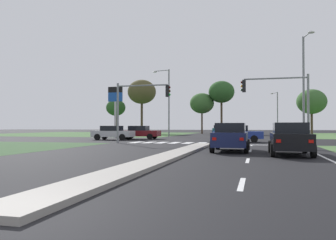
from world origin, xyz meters
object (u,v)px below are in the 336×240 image
at_px(car_black_sixth, 290,139).
at_px(car_red_eighth, 223,129).
at_px(car_silver_fifth, 113,133).
at_px(treeline_near, 116,108).
at_px(treeline_second, 142,92).
at_px(car_blue_second, 238,133).
at_px(car_navy_third, 231,137).
at_px(treeline_fourth, 221,92).
at_px(car_maroon_seventh, 140,132).
at_px(fuel_price_totem, 115,100).
at_px(car_teal_fourth, 219,130).
at_px(treeline_third, 202,103).
at_px(street_lamp_second, 304,83).
at_px(street_lamp_fourth, 277,110).
at_px(pedestrian_at_median, 224,129).
at_px(traffic_signal_near_left, 138,101).
at_px(street_lamp_third, 168,99).
at_px(traffic_signal_near_right, 282,96).
at_px(treeline_fifth, 312,102).

relative_size(car_black_sixth, car_red_eighth, 0.99).
xyz_separation_m(car_silver_fifth, treeline_near, (-13.57, 33.08, 4.45)).
bearing_deg(treeline_second, car_blue_second, -58.38).
xyz_separation_m(car_navy_third, treeline_fourth, (-4.86, 44.83, 6.92)).
distance_m(car_maroon_seventh, fuel_price_totem, 6.52).
relative_size(car_teal_fourth, treeline_third, 0.55).
xyz_separation_m(street_lamp_second, street_lamp_fourth, (-0.15, 40.96, -0.67)).
distance_m(car_maroon_seventh, pedestrian_at_median, 10.75).
distance_m(traffic_signal_near_left, street_lamp_third, 19.85).
bearing_deg(car_red_eighth, pedestrian_at_median, 95.81).
xyz_separation_m(car_teal_fourth, fuel_price_totem, (-10.52, -20.01, 3.75)).
bearing_deg(street_lamp_fourth, traffic_signal_near_left, -106.35).
xyz_separation_m(car_silver_fifth, car_black_sixth, (16.12, -15.52, 0.06)).
relative_size(fuel_price_totem, treeline_second, 0.59).
distance_m(traffic_signal_near_right, treeline_second, 44.25).
relative_size(car_red_eighth, pedestrian_at_median, 2.76).
distance_m(treeline_second, treeline_third, 12.04).
relative_size(traffic_signal_near_left, treeline_fourth, 0.52).
xyz_separation_m(car_maroon_seventh, treeline_near, (-15.59, 30.32, 4.45)).
bearing_deg(treeline_fourth, treeline_second, -179.60).
xyz_separation_m(traffic_signal_near_right, street_lamp_fourth, (2.19, 46.78, 0.99)).
height_order(car_red_eighth, fuel_price_totem, fuel_price_totem).
bearing_deg(car_red_eighth, car_blue_second, 97.55).
distance_m(car_blue_second, pedestrian_at_median, 10.94).
xyz_separation_m(traffic_signal_near_right, treeline_fifth, (7.97, 40.82, 2.21)).
relative_size(fuel_price_totem, treeline_fourth, 0.64).
xyz_separation_m(pedestrian_at_median, fuel_price_totem, (-12.93, -3.18, 3.43)).
height_order(car_red_eighth, traffic_signal_near_right, traffic_signal_near_right).
bearing_deg(street_lamp_fourth, car_teal_fourth, -124.79).
relative_size(car_teal_fourth, treeline_fourth, 0.43).
relative_size(car_black_sixth, traffic_signal_near_right, 0.85).
bearing_deg(car_black_sixth, street_lamp_fourth, 87.50).
height_order(car_teal_fourth, car_black_sixth, car_teal_fourth).
relative_size(street_lamp_fourth, pedestrian_at_median, 5.07).
xyz_separation_m(car_red_eighth, treeline_second, (-15.50, -2.29, 7.33)).
relative_size(car_silver_fifth, street_lamp_third, 0.46).
relative_size(car_red_eighth, fuel_price_totem, 0.73).
distance_m(car_blue_second, car_red_eighth, 35.30).
bearing_deg(street_lamp_second, car_blue_second, -166.64).
bearing_deg(traffic_signal_near_right, treeline_fifth, 78.95).
bearing_deg(pedestrian_at_median, traffic_signal_near_right, -45.10).
distance_m(traffic_signal_near_right, treeline_near, 49.31).
bearing_deg(treeline_third, car_teal_fourth, -56.30).
relative_size(pedestrian_at_median, fuel_price_totem, 0.26).
relative_size(treeline_second, treeline_fifth, 1.28).
distance_m(street_lamp_second, street_lamp_third, 21.37).
height_order(traffic_signal_near_left, treeline_fourth, treeline_fourth).
distance_m(car_silver_fifth, traffic_signal_near_right, 17.72).
relative_size(treeline_near, treeline_third, 0.90).
xyz_separation_m(car_maroon_seventh, street_lamp_second, (16.70, -3.00, 4.62)).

